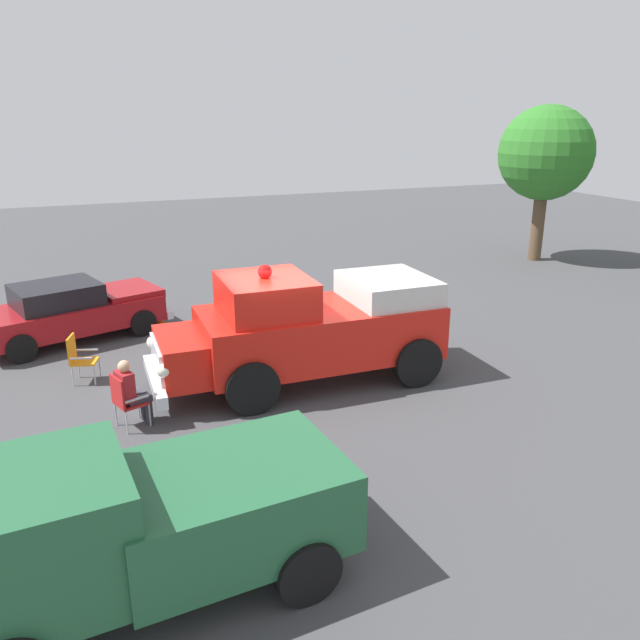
{
  "coord_description": "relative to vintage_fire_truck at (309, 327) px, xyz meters",
  "views": [
    {
      "loc": [
        -11.45,
        4.05,
        5.39
      ],
      "look_at": [
        -0.11,
        -0.6,
        1.32
      ],
      "focal_mm": 35.15,
      "sensor_mm": 36.0,
      "label": 1
    }
  ],
  "objects": [
    {
      "name": "parked_pickup",
      "position": [
        -5.06,
        3.99,
        -0.21
      ],
      "size": [
        2.33,
        4.92,
        1.9
      ],
      "color": "black",
      "rests_on": "ground"
    },
    {
      "name": "vintage_fire_truck",
      "position": [
        0.0,
        0.0,
        0.0
      ],
      "size": [
        2.42,
        6.0,
        2.59
      ],
      "color": "black",
      "rests_on": "ground"
    },
    {
      "name": "lawn_chair_near_truck",
      "position": [
        -0.71,
        3.8,
        -0.61
      ],
      "size": [
        0.63,
        0.63,
        1.02
      ],
      "color": "#B7BABF",
      "rests_on": "ground"
    },
    {
      "name": "lawn_chair_by_car",
      "position": [
        1.77,
        4.47,
        -0.61
      ],
      "size": [
        0.62,
        0.62,
        1.02
      ],
      "color": "#B7BABF",
      "rests_on": "ground"
    },
    {
      "name": "classic_hot_rod",
      "position": [
        4.65,
        4.47,
        -0.45
      ],
      "size": [
        3.03,
        4.71,
        1.46
      ],
      "color": "black",
      "rests_on": "ground"
    },
    {
      "name": "spectator_standing",
      "position": [
        2.11,
        -3.0,
        -0.23
      ],
      "size": [
        0.28,
        0.64,
        1.68
      ],
      "color": "#2D334C",
      "rests_on": "ground"
    },
    {
      "name": "oak_tree_left",
      "position": [
        7.4,
        -12.2,
        2.75
      ],
      "size": [
        3.43,
        3.43,
        5.7
      ],
      "color": "brown",
      "rests_on": "ground"
    },
    {
      "name": "traffic_cone",
      "position": [
        4.61,
        2.41,
        -0.89
      ],
      "size": [
        0.4,
        0.4,
        0.64
      ],
      "color": "orange",
      "rests_on": "ground"
    },
    {
      "name": "ground_plane",
      "position": [
        0.1,
        0.36,
        -1.2
      ],
      "size": [
        60.0,
        60.0,
        0.0
      ],
      "primitive_type": "plane",
      "color": "#424244"
    },
    {
      "name": "spectator_seated",
      "position": [
        -0.67,
        3.67,
        -0.5
      ],
      "size": [
        0.53,
        0.63,
        1.29
      ],
      "color": "#383842",
      "rests_on": "ground"
    }
  ]
}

